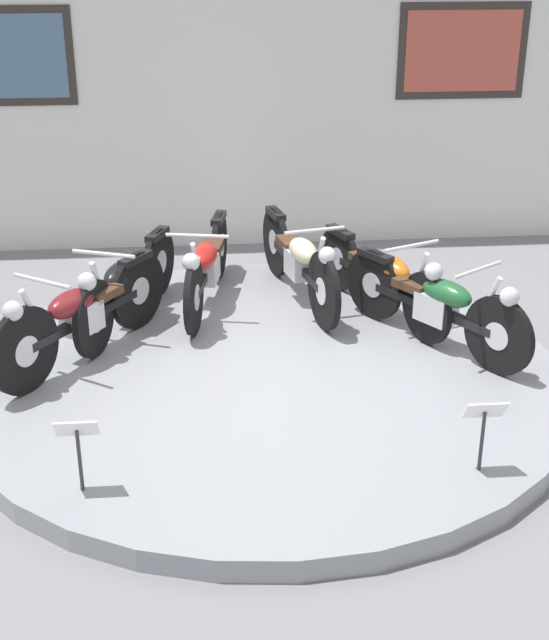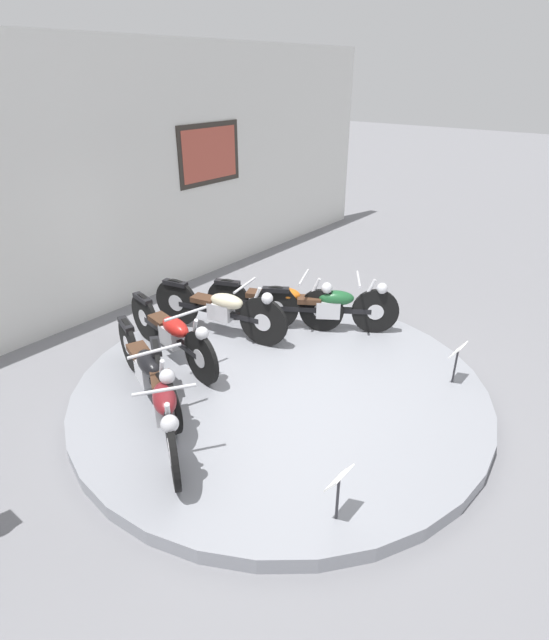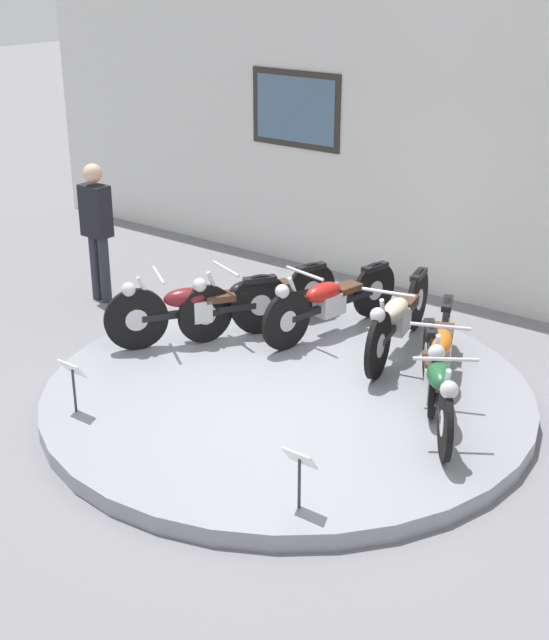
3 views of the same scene
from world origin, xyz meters
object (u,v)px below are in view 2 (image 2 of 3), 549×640
Objects in this scene: motorcycle_black at (147,367)px; motorcycle_orange at (277,301)px; motorcycle_green at (328,305)px; info_placard_front_centre at (457,355)px; motorcycle_red at (172,333)px; motorcycle_maroon at (165,402)px; info_placard_front_left at (339,484)px; motorcycle_cream at (221,308)px.

motorcycle_black reaches higher than motorcycle_orange.
motorcycle_black is at bearing 165.58° from motorcycle_green.
motorcycle_orange is 3.57× the size of info_placard_front_centre.
motorcycle_maroon is at bearing -133.73° from motorcycle_red.
motorcycle_red is 3.00m from info_placard_front_left.
info_placard_front_left is (-0.83, -2.89, -0.02)m from motorcycle_red.
motorcycle_black reaches higher than motorcycle_green.
info_placard_front_left is 2.50m from info_placard_front_centre.
info_placard_front_left is at bearing 180.00° from info_placard_front_centre.
motorcycle_maroon reaches higher than info_placard_front_left.
motorcycle_green is at bearing 84.59° from info_placard_front_centre.
motorcycle_green is 3.25m from info_placard_front_left.
motorcycle_green reaches higher than motorcycle_orange.
motorcycle_black is at bearing 64.57° from motorcycle_maroon.
motorcycle_black is 1.12× the size of motorcycle_green.
motorcycle_orange is (2.54, 0.65, -0.03)m from motorcycle_maroon.
motorcycle_orange is at bearing 14.34° from motorcycle_maroon.
motorcycle_maroon reaches higher than info_placard_front_centre.
motorcycle_green is 1.85m from info_placard_front_centre.
info_placard_front_centre is at bearing -95.41° from motorcycle_green.
motorcycle_black is 1.59m from motorcycle_cream.
motorcycle_black is 0.94× the size of motorcycle_cream.
info_placard_front_left is (-2.68, -1.84, -0.02)m from motorcycle_green.
motorcycle_red is 0.85m from motorcycle_cream.
motorcycle_maroon is 0.72m from motorcycle_black.
motorcycle_orange reaches higher than info_placard_front_centre.
motorcycle_green is at bearing -0.05° from motorcycle_maroon.
motorcycle_green is at bearing -29.59° from motorcycle_red.
motorcycle_black is (0.31, 0.65, -0.02)m from motorcycle_maroon.
motorcycle_cream is 1.09× the size of motorcycle_orange.
motorcycle_cream is (1.85, 1.05, 0.00)m from motorcycle_maroon.
info_placard_front_left is (-2.37, -2.49, -0.01)m from motorcycle_orange.
motorcycle_cream is at bearing 59.91° from info_placard_front_left.
motorcycle_black reaches higher than info_placard_front_left.
info_placard_front_left is at bearing -145.52° from motorcycle_green.
motorcycle_cream reaches higher than motorcycle_red.
motorcycle_maroon reaches higher than motorcycle_black.
motorcycle_black reaches higher than info_placard_front_centre.
motorcycle_maroon is 1.45m from motorcycle_red.
motorcycle_maroon is 3.31× the size of info_placard_front_left.
info_placard_front_left is at bearing -84.63° from motorcycle_maroon.
motorcycle_cream is at bearing 150.05° from motorcycle_orange.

